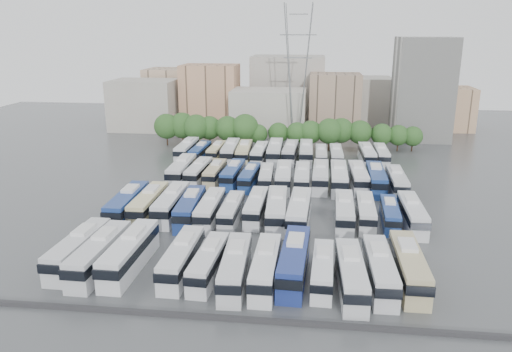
# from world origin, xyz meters

# --- Properties ---
(ground) EXTENTS (220.00, 220.00, 0.00)m
(ground) POSITION_xyz_m (0.00, 0.00, 0.00)
(ground) COLOR #424447
(ground) RESTS_ON ground
(parapet) EXTENTS (56.00, 0.50, 0.50)m
(parapet) POSITION_xyz_m (0.00, -33.00, 0.25)
(parapet) COLOR #2D2D30
(parapet) RESTS_ON ground
(tree_line) EXTENTS (64.88, 7.91, 8.35)m
(tree_line) POSITION_xyz_m (-3.81, 42.07, 4.49)
(tree_line) COLOR black
(tree_line) RESTS_ON ground
(city_buildings) EXTENTS (102.00, 35.00, 20.00)m
(city_buildings) POSITION_xyz_m (-7.46, 71.86, 7.87)
(city_buildings) COLOR #9E998E
(city_buildings) RESTS_ON ground
(apartment_tower) EXTENTS (14.00, 14.00, 26.00)m
(apartment_tower) POSITION_xyz_m (34.00, 58.00, 13.00)
(apartment_tower) COLOR silver
(apartment_tower) RESTS_ON ground
(electricity_pylon) EXTENTS (9.00, 6.91, 33.83)m
(electricity_pylon) POSITION_xyz_m (2.00, 50.00, 18.66)
(electricity_pylon) COLOR slate
(electricity_pylon) RESTS_ON ground
(bus_r0_s0) EXTENTS (3.19, 13.19, 4.12)m
(bus_r0_s0) POSITION_xyz_m (-21.43, -22.86, 2.02)
(bus_r0_s0) COLOR silver
(bus_r0_s0) RESTS_ON ground
(bus_r0_s1) EXTENTS (3.18, 13.50, 4.22)m
(bus_r0_s1) POSITION_xyz_m (-18.26, -23.89, 2.07)
(bus_r0_s1) COLOR silver
(bus_r0_s1) RESTS_ON ground
(bus_r0_s2) EXTENTS (3.13, 13.72, 4.30)m
(bus_r0_s2) POSITION_xyz_m (-14.75, -23.30, 2.11)
(bus_r0_s2) COLOR silver
(bus_r0_s2) RESTS_ON ground
(bus_r0_s4) EXTENTS (2.84, 12.61, 3.95)m
(bus_r0_s4) POSITION_xyz_m (-8.27, -23.48, 1.94)
(bus_r0_s4) COLOR silver
(bus_r0_s4) RESTS_ON ground
(bus_r0_s5) EXTENTS (3.06, 11.76, 3.66)m
(bus_r0_s5) POSITION_xyz_m (-4.90, -24.05, 1.80)
(bus_r0_s5) COLOR silver
(bus_r0_s5) RESTS_ON ground
(bus_r0_s6) EXTENTS (3.30, 12.71, 3.95)m
(bus_r0_s6) POSITION_xyz_m (-1.60, -25.06, 1.94)
(bus_r0_s6) COLOR silver
(bus_r0_s6) RESTS_ON ground
(bus_r0_s7) EXTENTS (2.75, 12.43, 3.90)m
(bus_r0_s7) POSITION_xyz_m (1.85, -24.66, 1.91)
(bus_r0_s7) COLOR silver
(bus_r0_s7) RESTS_ON ground
(bus_r0_s8) EXTENTS (3.52, 13.72, 4.27)m
(bus_r0_s8) POSITION_xyz_m (5.02, -23.08, 2.10)
(bus_r0_s8) COLOR navy
(bus_r0_s8) RESTS_ON ground
(bus_r0_s9) EXTENTS (2.78, 11.10, 3.46)m
(bus_r0_s9) POSITION_xyz_m (8.32, -24.07, 1.70)
(bus_r0_s9) COLOR silver
(bus_r0_s9) RESTS_ON ground
(bus_r0_s10) EXTENTS (3.20, 12.76, 3.98)m
(bus_r0_s10) POSITION_xyz_m (11.43, -25.37, 1.95)
(bus_r0_s10) COLOR silver
(bus_r0_s10) RESTS_ON ground
(bus_r0_s11) EXTENTS (3.01, 12.74, 3.98)m
(bus_r0_s11) POSITION_xyz_m (14.71, -23.81, 1.95)
(bus_r0_s11) COLOR silver
(bus_r0_s11) RESTS_ON ground
(bus_r0_s12) EXTENTS (2.94, 13.35, 4.19)m
(bus_r0_s12) POSITION_xyz_m (18.06, -22.77, 2.06)
(bus_r0_s12) COLOR tan
(bus_r0_s12) RESTS_ON ground
(bus_r1_s0) EXTENTS (3.38, 13.72, 4.28)m
(bus_r1_s0) POSITION_xyz_m (-21.39, -6.58, 2.10)
(bus_r1_s0) COLOR navy
(bus_r1_s0) RESTS_ON ground
(bus_r1_s1) EXTENTS (3.00, 13.11, 4.10)m
(bus_r1_s1) POSITION_xyz_m (-18.29, -5.79, 2.01)
(bus_r1_s1) COLOR beige
(bus_r1_s1) RESTS_ON ground
(bus_r1_s2) EXTENTS (3.06, 13.18, 4.12)m
(bus_r1_s2) POSITION_xyz_m (-14.83, -5.35, 2.02)
(bus_r1_s2) COLOR silver
(bus_r1_s2) RESTS_ON ground
(bus_r1_s3) EXTENTS (3.44, 12.96, 4.03)m
(bus_r1_s3) POSITION_xyz_m (-11.50, -6.73, 1.98)
(bus_r1_s3) COLOR navy
(bus_r1_s3) RESTS_ON ground
(bus_r1_s4) EXTENTS (2.75, 12.31, 3.86)m
(bus_r1_s4) POSITION_xyz_m (-8.43, -6.68, 1.89)
(bus_r1_s4) COLOR silver
(bus_r1_s4) RESTS_ON ground
(bus_r1_s5) EXTENTS (2.55, 11.24, 3.52)m
(bus_r1_s5) POSITION_xyz_m (-5.16, -6.66, 1.73)
(bus_r1_s5) COLOR silver
(bus_r1_s5) RESTS_ON ground
(bus_r1_s6) EXTENTS (2.73, 11.84, 3.71)m
(bus_r1_s6) POSITION_xyz_m (-1.66, -4.68, 1.82)
(bus_r1_s6) COLOR silver
(bus_r1_s6) RESTS_ON ground
(bus_r1_s7) EXTENTS (3.46, 13.39, 4.17)m
(bus_r1_s7) POSITION_xyz_m (1.61, -6.02, 2.05)
(bus_r1_s7) COLOR silver
(bus_r1_s7) RESTS_ON ground
(bus_r1_s8) EXTENTS (3.45, 13.72, 4.28)m
(bus_r1_s8) POSITION_xyz_m (4.99, -6.77, 2.10)
(bus_r1_s8) COLOR silver
(bus_r1_s8) RESTS_ON ground
(bus_r1_s10) EXTENTS (3.03, 12.52, 3.91)m
(bus_r1_s10) POSITION_xyz_m (11.62, -5.55, 1.92)
(bus_r1_s10) COLOR silver
(bus_r1_s10) RESTS_ON ground
(bus_r1_s11) EXTENTS (2.84, 11.64, 3.63)m
(bus_r1_s11) POSITION_xyz_m (14.82, -4.79, 1.78)
(bus_r1_s11) COLOR silver
(bus_r1_s11) RESTS_ON ground
(bus_r1_s12) EXTENTS (2.87, 10.91, 3.39)m
(bus_r1_s12) POSITION_xyz_m (18.35, -4.93, 1.66)
(bus_r1_s12) COLOR navy
(bus_r1_s12) RESTS_ON ground
(bus_r1_s13) EXTENTS (2.77, 12.54, 3.93)m
(bus_r1_s13) POSITION_xyz_m (21.48, -5.20, 1.93)
(bus_r1_s13) COLOR silver
(bus_r1_s13) RESTS_ON ground
(bus_r2_s1) EXTENTS (3.22, 13.59, 4.24)m
(bus_r2_s1) POSITION_xyz_m (-18.13, 13.09, 2.08)
(bus_r2_s1) COLOR silver
(bus_r2_s1) RESTS_ON ground
(bus_r2_s2) EXTENTS (3.07, 12.15, 3.79)m
(bus_r2_s2) POSITION_xyz_m (-14.87, 13.10, 1.86)
(bus_r2_s2) COLOR silver
(bus_r2_s2) RESTS_ON ground
(bus_r2_s3) EXTENTS (2.68, 11.32, 3.54)m
(bus_r2_s3) POSITION_xyz_m (-11.69, 13.15, 1.74)
(bus_r2_s3) COLOR tan
(bus_r2_s3) RESTS_ON ground
(bus_r2_s4) EXTENTS (3.13, 12.12, 3.77)m
(bus_r2_s4) POSITION_xyz_m (-8.13, 12.43, 1.85)
(bus_r2_s4) COLOR navy
(bus_r2_s4) RESTS_ON ground
(bus_r2_s5) EXTENTS (2.99, 11.33, 3.52)m
(bus_r2_s5) POSITION_xyz_m (-4.83, 11.28, 1.73)
(bus_r2_s5) COLOR navy
(bus_r2_s5) RESTS_ON ground
(bus_r2_s6) EXTENTS (2.84, 10.91, 3.39)m
(bus_r2_s6) POSITION_xyz_m (-1.78, 11.82, 1.67)
(bus_r2_s6) COLOR silver
(bus_r2_s6) RESTS_ON ground
(bus_r2_s7) EXTENTS (3.15, 12.72, 3.97)m
(bus_r2_s7) POSITION_xyz_m (1.45, 11.60, 1.95)
(bus_r2_s7) COLOR silver
(bus_r2_s7) RESTS_ON ground
(bus_r2_s8) EXTENTS (2.80, 12.32, 3.86)m
(bus_r2_s8) POSITION_xyz_m (4.84, 11.45, 1.89)
(bus_r2_s8) COLOR silver
(bus_r2_s8) RESTS_ON ground
(bus_r2_s9) EXTENTS (3.06, 13.05, 4.08)m
(bus_r2_s9) POSITION_xyz_m (8.16, 12.51, 2.00)
(bus_r2_s9) COLOR silver
(bus_r2_s9) RESTS_ON ground
(bus_r2_s10) EXTENTS (3.06, 13.47, 4.22)m
(bus_r2_s10) POSITION_xyz_m (11.46, 11.73, 2.07)
(bus_r2_s10) COLOR white
(bus_r2_s10) RESTS_ON ground
(bus_r2_s11) EXTENTS (3.18, 12.85, 4.01)m
(bus_r2_s11) POSITION_xyz_m (15.00, 12.87, 1.97)
(bus_r2_s11) COLOR silver
(bus_r2_s11) RESTS_ON ground
(bus_r2_s12) EXTENTS (3.09, 13.27, 4.15)m
(bus_r2_s12) POSITION_xyz_m (18.11, 11.97, 2.04)
(bus_r2_s12) COLOR navy
(bus_r2_s12) RESTS_ON ground
(bus_r2_s13) EXTENTS (2.84, 12.64, 3.96)m
(bus_r2_s13) POSITION_xyz_m (21.55, 10.71, 1.94)
(bus_r2_s13) COLOR silver
(bus_r2_s13) RESTS_ON ground
(bus_r3_s0) EXTENTS (2.80, 12.77, 4.01)m
(bus_r3_s0) POSITION_xyz_m (-21.55, 30.12, 1.97)
(bus_r3_s0) COLOR silver
(bus_r3_s0) RESTS_ON ground
(bus_r3_s1) EXTENTS (2.96, 11.25, 3.50)m
(bus_r3_s1) POSITION_xyz_m (-18.30, 29.23, 1.72)
(bus_r3_s1) COLOR navy
(bus_r3_s1) RESTS_ON ground
(bus_r3_s2) EXTENTS (2.71, 11.01, 3.43)m
(bus_r3_s2) POSITION_xyz_m (-14.84, 30.43, 1.69)
(bus_r3_s2) COLOR beige
(bus_r3_s2) RESTS_ON ground
(bus_r3_s3) EXTENTS (3.42, 13.40, 4.17)m
(bus_r3_s3) POSITION_xyz_m (-11.48, 29.38, 2.05)
(bus_r3_s3) COLOR silver
(bus_r3_s3) RESTS_ON ground
(bus_r3_s4) EXTENTS (3.46, 12.97, 4.03)m
(bus_r3_s4) POSITION_xyz_m (-8.40, 28.97, 1.98)
(bus_r3_s4) COLOR beige
(bus_r3_s4) RESTS_ON ground
(bus_r3_s5) EXTENTS (2.85, 12.11, 3.78)m
(bus_r3_s5) POSITION_xyz_m (-4.99, 28.84, 1.86)
(bus_r3_s5) COLOR white
(bus_r3_s5) RESTS_ON ground
(bus_r3_s6) EXTENTS (3.19, 13.58, 4.24)m
(bus_r3_s6) POSITION_xyz_m (-1.72, 30.25, 2.08)
(bus_r3_s6) COLOR silver
(bus_r3_s6) RESTS_ON ground
(bus_r3_s7) EXTENTS (3.19, 12.64, 3.94)m
(bus_r3_s7) POSITION_xyz_m (1.63, 30.61, 1.93)
(bus_r3_s7) COLOR silver
(bus_r3_s7) RESTS_ON ground
(bus_r3_s8) EXTENTS (3.06, 12.96, 4.05)m
(bus_r3_s8) POSITION_xyz_m (5.08, 30.75, 1.99)
(bus_r3_s8) COLOR silver
(bus_r3_s8) RESTS_ON ground
(bus_r3_s9) EXTENTS (2.53, 11.16, 3.49)m
(bus_r3_s9) POSITION_xyz_m (8.32, 29.26, 1.71)
(bus_r3_s9) COLOR silver
(bus_r3_s9) RESTS_ON ground
(bus_r3_s10) EXTENTS (2.73, 11.80, 3.69)m
(bus_r3_s10) POSITION_xyz_m (11.55, 28.91, 1.81)
(bus_r3_s10) COLOR silver
(bus_r3_s10) RESTS_ON ground
(bus_r3_s12) EXTENTS (3.11, 12.33, 3.84)m
(bus_r3_s12) POSITION_xyz_m (18.15, 30.46, 1.89)
(bus_r3_s12) COLOR silver
(bus_r3_s12) RESTS_ON ground
(bus_r3_s13) EXTENTS (2.56, 11.61, 3.64)m
(bus_r3_s13) POSITION_xyz_m (21.29, 31.13, 1.79)
(bus_r3_s13) COLOR silver
(bus_r3_s13) RESTS_ON ground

